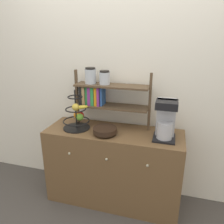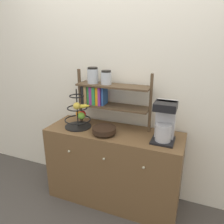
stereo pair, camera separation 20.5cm
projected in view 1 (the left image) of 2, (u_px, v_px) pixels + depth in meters
The scene contains 7 objects.
ground_plane at pixel (107, 213), 2.16m from camera, with size 12.00×12.00×0.00m, color #47423D.
wall_back at pixel (121, 74), 2.19m from camera, with size 7.00×0.05×2.60m, color silver.
sideboard at pixel (113, 166), 2.24m from camera, with size 1.33×0.48×0.79m.
coffee_maker at pixel (166, 120), 1.92m from camera, with size 0.19×0.21×0.36m.
fruit_stand at pixel (77, 116), 2.15m from camera, with size 0.27×0.27×0.39m.
wooden_bowl at pixel (105, 130), 2.03m from camera, with size 0.22×0.22×0.07m.
shelf_hutch at pixel (101, 92), 2.15m from camera, with size 0.77×0.20×0.59m.
Camera 1 is at (0.52, -1.64, 1.66)m, focal length 35.00 mm.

